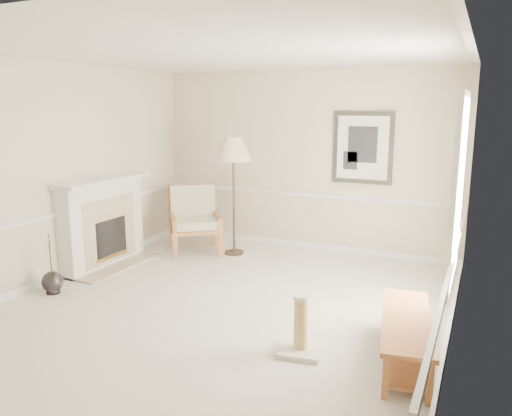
{
  "coord_description": "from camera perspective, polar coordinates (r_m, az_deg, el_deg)",
  "views": [
    {
      "loc": [
        2.69,
        -4.91,
        2.32
      ],
      "look_at": [
        0.09,
        0.7,
        1.06
      ],
      "focal_mm": 35.0,
      "sensor_mm": 36.0,
      "label": 1
    }
  ],
  "objects": [
    {
      "name": "ground",
      "position": [
        6.06,
        -3.6,
        -10.99
      ],
      "size": [
        5.5,
        5.5,
        0.0
      ],
      "primitive_type": "plane",
      "color": "silver",
      "rests_on": "ground"
    },
    {
      "name": "fireplace",
      "position": [
        7.65,
        -17.07,
        -1.66
      ],
      "size": [
        0.64,
        1.64,
        1.31
      ],
      "color": "white",
      "rests_on": "ground"
    },
    {
      "name": "floor_lamp",
      "position": [
        7.74,
        -2.6,
        6.4
      ],
      "size": [
        0.75,
        0.75,
        1.87
      ],
      "rotation": [
        0.0,
        0.0,
        0.36
      ],
      "color": "black",
      "rests_on": "ground"
    },
    {
      "name": "bench",
      "position": [
        4.91,
        16.76,
        -13.5
      ],
      "size": [
        0.69,
        1.53,
        0.42
      ],
      "rotation": [
        0.0,
        0.0,
        0.17
      ],
      "color": "#9A5131",
      "rests_on": "ground"
    },
    {
      "name": "scratching_post",
      "position": [
        4.93,
        5.11,
        -14.21
      ],
      "size": [
        0.46,
        0.46,
        0.58
      ],
      "rotation": [
        0.0,
        0.0,
        0.16
      ],
      "color": "silver",
      "rests_on": "ground"
    },
    {
      "name": "armchair",
      "position": [
        8.18,
        -7.08,
        -0.91
      ],
      "size": [
        1.15,
        1.16,
        1.06
      ],
      "rotation": [
        0.0,
        0.0,
        0.67
      ],
      "color": "#9A5131",
      "rests_on": "ground"
    },
    {
      "name": "floor_vase",
      "position": [
        6.85,
        -22.23,
        -7.88
      ],
      "size": [
        0.27,
        0.27,
        0.78
      ],
      "rotation": [
        0.0,
        0.0,
        0.37
      ],
      "color": "black",
      "rests_on": "ground"
    },
    {
      "name": "room",
      "position": [
        5.62,
        -2.22,
        6.91
      ],
      "size": [
        5.04,
        5.54,
        2.92
      ],
      "color": "beige",
      "rests_on": "ground"
    }
  ]
}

